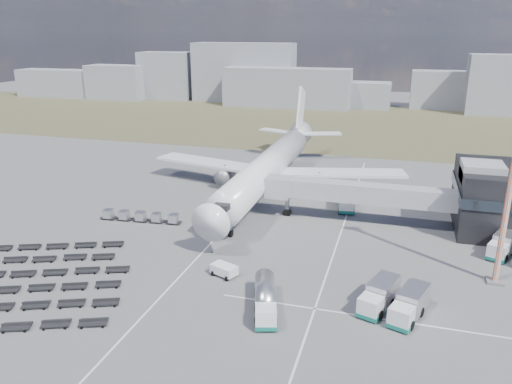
# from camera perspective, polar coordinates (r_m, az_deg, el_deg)

# --- Properties ---
(ground) EXTENTS (420.00, 420.00, 0.00)m
(ground) POSITION_cam_1_polar(r_m,az_deg,el_deg) (69.08, -5.37, -7.90)
(ground) COLOR #565659
(ground) RESTS_ON ground
(grass_strip) EXTENTS (420.00, 90.00, 0.01)m
(grass_strip) POSITION_cam_1_polar(r_m,az_deg,el_deg) (171.83, 8.32, 7.75)
(grass_strip) COLOR #434128
(grass_strip) RESTS_ON ground
(lane_markings) EXTENTS (47.12, 110.00, 0.01)m
(lane_markings) POSITION_cam_1_polar(r_m,az_deg,el_deg) (68.99, 3.20, -7.87)
(lane_markings) COLOR silver
(lane_markings) RESTS_ON ground
(jet_bridge) EXTENTS (30.30, 3.80, 7.05)m
(jet_bridge) POSITION_cam_1_polar(r_m,az_deg,el_deg) (82.23, 10.24, -0.01)
(jet_bridge) COLOR #939399
(jet_bridge) RESTS_ON ground
(airliner) EXTENTS (51.59, 64.53, 17.62)m
(airliner) POSITION_cam_1_polar(r_m,az_deg,el_deg) (96.19, 1.63, 3.07)
(airliner) COLOR white
(airliner) RESTS_ON ground
(skyline) EXTENTS (301.25, 26.24, 24.97)m
(skyline) POSITION_cam_1_polar(r_m,az_deg,el_deg) (211.48, 7.99, 12.09)
(skyline) COLOR gray
(skyline) RESTS_ON ground
(fuel_tanker) EXTENTS (4.87, 9.51, 2.98)m
(fuel_tanker) POSITION_cam_1_polar(r_m,az_deg,el_deg) (57.09, 1.06, -12.06)
(fuel_tanker) COLOR white
(fuel_tanker) RESTS_ON ground
(pushback_tug) EXTENTS (3.82, 2.99, 1.50)m
(pushback_tug) POSITION_cam_1_polar(r_m,az_deg,el_deg) (64.81, -3.66, -8.94)
(pushback_tug) COLOR white
(pushback_tug) RESTS_ON ground
(catering_truck) EXTENTS (3.64, 6.98, 3.06)m
(catering_truck) POSITION_cam_1_polar(r_m,az_deg,el_deg) (88.97, 10.28, -0.98)
(catering_truck) COLOR white
(catering_truck) RESTS_ON ground
(service_trucks_near) EXTENTS (7.88, 8.61, 2.85)m
(service_trucks_near) POSITION_cam_1_polar(r_m,az_deg,el_deg) (58.66, 15.48, -11.83)
(service_trucks_near) COLOR white
(service_trucks_near) RESTS_ON ground
(uld_row) EXTENTS (13.80, 2.73, 1.51)m
(uld_row) POSITION_cam_1_polar(r_m,az_deg,el_deg) (84.27, -13.06, -2.74)
(uld_row) COLOR black
(uld_row) RESTS_ON ground
(baggage_dollies) EXTENTS (28.62, 28.89, 0.71)m
(baggage_dollies) POSITION_cam_1_polar(r_m,az_deg,el_deg) (68.98, -24.55, -9.29)
(baggage_dollies) COLOR black
(baggage_dollies) RESTS_ON ground
(floodlight_mast) EXTENTS (2.50, 2.02, 26.20)m
(floodlight_mast) POSITION_cam_1_polar(r_m,az_deg,el_deg) (65.70, 27.14, 1.02)
(floodlight_mast) COLOR #D14D21
(floodlight_mast) RESTS_ON ground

